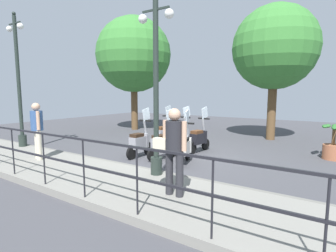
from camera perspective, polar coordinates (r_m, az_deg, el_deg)
ground_plane at (r=8.59m, az=2.06°, el=-6.33°), size 28.00×28.00×0.00m
promenade_walkway at (r=6.20m, az=-13.60°, el=-11.16°), size 2.20×20.00×0.15m
fence_railing at (r=5.36m, az=-22.10°, el=-5.32°), size 0.04×16.03×1.07m
lamp_post_near at (r=5.86m, az=-2.62°, el=6.23°), size 0.26×0.90×4.00m
lamp_post_far at (r=10.40m, az=-29.68°, el=7.14°), size 0.26×0.90×4.53m
pedestrian_with_bag at (r=4.70m, az=1.17°, el=-4.20°), size 0.32×0.65×1.59m
pedestrian_distant at (r=8.19m, az=-26.62°, el=-0.09°), size 0.41×0.47×1.59m
tree_large at (r=14.69m, az=-7.50°, el=15.07°), size 4.00×4.00×6.06m
tree_distant at (r=12.25m, az=22.20°, el=15.45°), size 3.50×3.50×5.65m
potted_palm at (r=9.41m, az=32.30°, el=-3.50°), size 1.06×0.66×1.05m
scooter_near_0 at (r=7.49m, az=3.58°, el=-4.57°), size 1.20×0.53×1.54m
scooter_near_1 at (r=7.99m, az=-1.12°, el=-3.83°), size 1.22×0.50×1.54m
scooter_near_2 at (r=8.31m, az=-6.13°, el=-3.44°), size 1.23×0.44×1.54m
scooter_far_0 at (r=9.01m, az=6.78°, el=-2.62°), size 1.23×0.44×1.54m
scooter_far_1 at (r=9.43m, az=2.63°, el=-2.13°), size 1.21×0.51×1.54m
scooter_far_2 at (r=9.91m, az=-1.02°, el=-1.67°), size 1.23×0.44×1.54m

